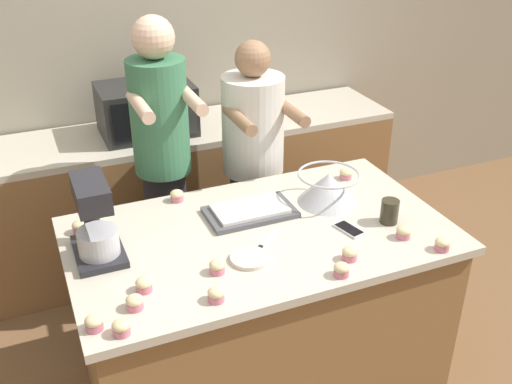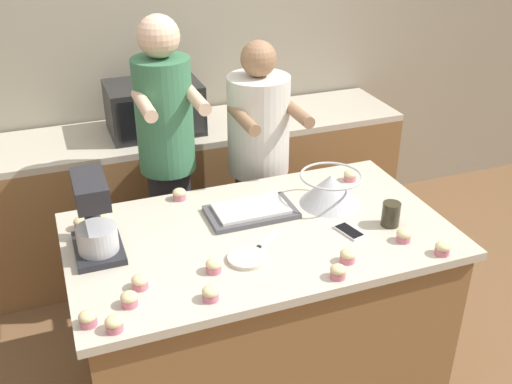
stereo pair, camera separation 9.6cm
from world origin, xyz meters
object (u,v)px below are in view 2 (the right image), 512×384
stand_mixer (94,220)px  cupcake_6 (81,223)px  mixing_bowl (330,188)px  small_plate (247,258)px  cupcake_4 (338,272)px  person_left (168,167)px  cupcake_5 (350,175)px  cupcake_8 (442,248)px  microwave_oven (154,108)px  cupcake_13 (179,194)px  knife (262,244)px  cell_phone (349,231)px  cupcake_1 (348,256)px  cupcake_12 (210,293)px  cupcake_3 (404,235)px  cupcake_2 (104,219)px  cupcake_9 (114,324)px  person_right (259,171)px  cupcake_0 (214,266)px  cupcake_11 (129,299)px  drinking_glass (391,214)px  cupcake_7 (88,318)px  baking_tray (251,211)px

stand_mixer → cupcake_6: (-0.05, 0.22, -0.13)m
mixing_bowl → small_plate: 0.64m
cupcake_4 → cupcake_6: size_ratio=1.00×
cupcake_4 → person_left: bearing=109.7°
cupcake_5 → cupcake_8: 0.75m
cupcake_5 → microwave_oven: bearing=129.8°
cupcake_5 → cupcake_13: same height
microwave_oven → knife: size_ratio=3.04×
cell_phone → cupcake_1: bearing=-120.2°
microwave_oven → cupcake_12: size_ratio=8.45×
mixing_bowl → cupcake_4: 0.62m
stand_mixer → person_left: bearing=54.5°
knife → cupcake_3: cupcake_3 is taller
stand_mixer → mixing_bowl: 1.12m
cupcake_2 → cupcake_5: 1.27m
microwave_oven → cupcake_9: (-0.52, -1.73, -0.14)m
small_plate → person_right: bearing=66.5°
cupcake_0 → cupcake_11: size_ratio=1.00×
stand_mixer → cupcake_0: size_ratio=5.41×
microwave_oven → cupcake_6: bearing=-119.5°
stand_mixer → mixing_bowl: bearing=1.8°
microwave_oven → drinking_glass: (0.78, -1.45, -0.12)m
stand_mixer → cupcake_9: bearing=-91.5°
drinking_glass → small_plate: (-0.71, -0.04, -0.05)m
small_plate → knife: small_plate is taller
microwave_oven → cupcake_7: bearing=-110.0°
small_plate → cupcake_0: 0.16m
cupcake_0 → cupcake_9: size_ratio=1.00×
small_plate → cupcake_5: (0.76, 0.50, 0.02)m
drinking_glass → knife: (-0.61, 0.05, -0.05)m
cupcake_12 → cupcake_13: bearing=84.1°
small_plate → knife: size_ratio=0.90×
cupcake_4 → baking_tray: bearing=104.4°
cupcake_1 → cupcake_2: 1.12m
small_plate → cupcake_6: (-0.62, 0.50, 0.02)m
stand_mixer → cupcake_4: (0.87, -0.53, -0.13)m
cupcake_4 → cupcake_7: size_ratio=1.00×
cupcake_4 → cupcake_3: bearing=19.5°
cupcake_0 → cupcake_1: same height
stand_mixer → cupcake_1: bearing=-24.6°
microwave_oven → cupcake_0: size_ratio=8.45×
cell_phone → cupcake_7: cupcake_7 is taller
mixing_bowl → cupcake_9: mixing_bowl is taller
cupcake_8 → cupcake_12: same height
microwave_oven → cupcake_6: (-0.56, -0.99, -0.14)m
cupcake_0 → cupcake_13: bearing=88.3°
person_right → cupcake_2: person_right is taller
microwave_oven → cupcake_6: 1.14m
cupcake_8 → cupcake_7: bearing=177.4°
person_right → small_plate: 1.01m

